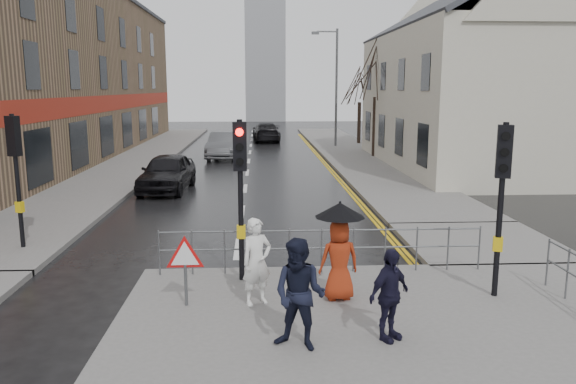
{
  "coord_description": "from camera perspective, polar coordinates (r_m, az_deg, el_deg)",
  "views": [
    {
      "loc": [
        0.59,
        -11.28,
        4.17
      ],
      "look_at": [
        1.34,
        3.11,
        1.49
      ],
      "focal_mm": 35.0,
      "sensor_mm": 36.0,
      "label": 1
    }
  ],
  "objects": [
    {
      "name": "street_lamp",
      "position": [
        39.63,
        4.69,
        11.28
      ],
      "size": [
        1.83,
        0.25,
        8.0
      ],
      "color": "#595B5E",
      "rests_on": "right_pavement"
    },
    {
      "name": "warning_sign",
      "position": [
        10.63,
        -10.42,
        -6.74
      ],
      "size": [
        0.8,
        0.07,
        1.35
      ],
      "color": "#595B5E",
      "rests_on": "near_pavement"
    },
    {
      "name": "car_mid",
      "position": [
        33.95,
        -6.49,
        4.74
      ],
      "size": [
        2.04,
        4.85,
        1.56
      ],
      "primitive_type": "imported",
      "rotation": [
        0.0,
        0.0,
        -0.08
      ],
      "color": "#515357",
      "rests_on": "ground"
    },
    {
      "name": "car_parked",
      "position": [
        23.53,
        -12.18,
        1.97
      ],
      "size": [
        2.13,
        4.59,
        1.52
      ],
      "primitive_type": "imported",
      "rotation": [
        0.0,
        0.0,
        -0.08
      ],
      "color": "black",
      "rests_on": "ground"
    },
    {
      "name": "tree_near",
      "position": [
        34.0,
        8.94,
        12.04
      ],
      "size": [
        2.4,
        2.4,
        6.58
      ],
      "color": "#31221B",
      "rests_on": "right_pavement"
    },
    {
      "name": "ground",
      "position": [
        12.03,
        -5.68,
        -9.78
      ],
      "size": [
        120.0,
        120.0,
        0.0
      ],
      "primitive_type": "plane",
      "color": "black",
      "rests_on": "ground"
    },
    {
      "name": "pedestrian_with_umbrella",
      "position": [
        10.77,
        5.24,
        -5.4
      ],
      "size": [
        0.96,
        0.96,
        1.91
      ],
      "color": "#9A2B12",
      "rests_on": "near_pavement"
    },
    {
      "name": "building_left_terrace",
      "position": [
        35.59,
        -24.18,
        10.97
      ],
      "size": [
        8.0,
        42.0,
        10.0
      ],
      "primitive_type": "cube",
      "color": "#89694F",
      "rests_on": "ground"
    },
    {
      "name": "right_pavement",
      "position": [
        36.98,
        6.24,
        4.11
      ],
      "size": [
        4.0,
        40.0,
        0.14
      ],
      "primitive_type": "cube",
      "color": "#605E5B",
      "rests_on": "ground"
    },
    {
      "name": "guard_railing_front",
      "position": [
        12.4,
        3.44,
        -4.96
      ],
      "size": [
        7.14,
        0.04,
        1.0
      ],
      "color": "#595B5E",
      "rests_on": "near_pavement"
    },
    {
      "name": "traffic_signal_far_left",
      "position": [
        15.62,
        -25.95,
        3.19
      ],
      "size": [
        0.34,
        0.33,
        3.4
      ],
      "color": "black",
      "rests_on": "left_pavement"
    },
    {
      "name": "near_pavement",
      "position": [
        9.11,
        13.26,
        -16.48
      ],
      "size": [
        10.0,
        9.0,
        0.14
      ],
      "primitive_type": "cube",
      "color": "#605E5B",
      "rests_on": "ground"
    },
    {
      "name": "pedestrian_a",
      "position": [
        10.59,
        -3.19,
        -7.07
      ],
      "size": [
        0.72,
        0.64,
        1.65
      ],
      "primitive_type": "imported",
      "rotation": [
        0.0,
        0.0,
        0.51
      ],
      "color": "white",
      "rests_on": "near_pavement"
    },
    {
      "name": "left_pavement",
      "position": [
        35.24,
        -14.6,
        3.52
      ],
      "size": [
        4.0,
        44.0,
        0.14
      ],
      "primitive_type": "cube",
      "color": "#605E5B",
      "rests_on": "ground"
    },
    {
      "name": "pedestrian_d",
      "position": [
        9.28,
        10.25,
        -10.25
      ],
      "size": [
        0.93,
        0.83,
        1.52
      ],
      "primitive_type": "imported",
      "rotation": [
        0.0,
        0.0,
        0.65
      ],
      "color": "black",
      "rests_on": "near_pavement"
    },
    {
      "name": "pedestrian_b",
      "position": [
        8.81,
        1.19,
        -10.37
      ],
      "size": [
        1.06,
        0.97,
        1.77
      ],
      "primitive_type": "imported",
      "rotation": [
        0.0,
        0.0,
        -0.44
      ],
      "color": "black",
      "rests_on": "near_pavement"
    },
    {
      "name": "pavement_bridge_right",
      "position": [
        15.99,
        18.9,
        -4.9
      ],
      "size": [
        4.0,
        4.2,
        0.14
      ],
      "primitive_type": "cube",
      "color": "#605E5B",
      "rests_on": "ground"
    },
    {
      "name": "building_right_cream",
      "position": [
        31.43,
        18.66,
        11.11
      ],
      "size": [
        9.0,
        16.4,
        10.1
      ],
      "color": "beige",
      "rests_on": "ground"
    },
    {
      "name": "tree_far",
      "position": [
        41.94,
        7.32,
        10.8
      ],
      "size": [
        2.4,
        2.4,
        5.64
      ],
      "color": "#31221B",
      "rests_on": "right_pavement"
    },
    {
      "name": "car_far",
      "position": [
        44.5,
        -2.23,
        6.1
      ],
      "size": [
        2.25,
        5.13,
        1.47
      ],
      "primitive_type": "imported",
      "rotation": [
        0.0,
        0.0,
        3.18
      ],
      "color": "black",
      "rests_on": "ground"
    },
    {
      "name": "traffic_signal_near_left",
      "position": [
        11.6,
        -4.87,
        2.03
      ],
      "size": [
        0.28,
        0.27,
        3.4
      ],
      "color": "black",
      "rests_on": "near_pavement"
    },
    {
      "name": "church_tower",
      "position": [
        73.44,
        -2.35,
        14.3
      ],
      "size": [
        5.0,
        5.0,
        18.0
      ],
      "primitive_type": "cube",
      "color": "gray",
      "rests_on": "ground"
    },
    {
      "name": "traffic_signal_near_right",
      "position": [
        11.39,
        20.94,
        1.2
      ],
      "size": [
        0.34,
        0.33,
        3.4
      ],
      "color": "black",
      "rests_on": "near_pavement"
    }
  ]
}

